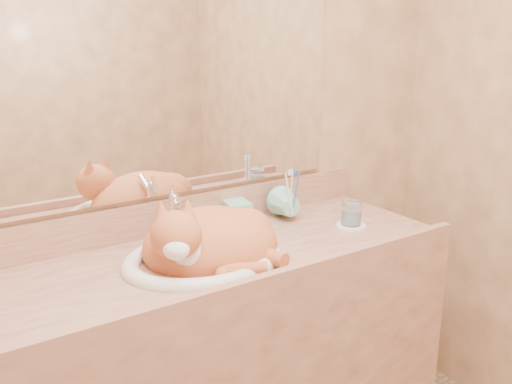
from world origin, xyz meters
TOP-DOWN VIEW (x-y plane):
  - wall_back at (0.00, 1.00)m, footprint 2.40×0.02m
  - vanity_counter at (0.00, 0.72)m, footprint 1.60×0.55m
  - mirror at (0.00, 0.99)m, footprint 1.30×0.02m
  - sink_basin at (-0.03, 0.70)m, footprint 0.51×0.44m
  - faucet at (-0.03, 0.89)m, footprint 0.07×0.13m
  - cat at (-0.01, 0.70)m, footprint 0.51×0.46m
  - soap_dispenser at (0.23, 0.88)m, footprint 0.10×0.10m
  - toothbrush_cup at (0.41, 0.83)m, footprint 0.13×0.13m
  - toothbrushes at (0.41, 0.83)m, footprint 0.03×0.03m
  - saucer at (0.55, 0.68)m, footprint 0.10×0.10m
  - water_glass at (0.55, 0.68)m, footprint 0.07×0.07m

SIDE VIEW (x-z plane):
  - vanity_counter at x=0.00m, z-range 0.00..0.85m
  - saucer at x=0.55m, z-range 0.85..0.86m
  - water_glass at x=0.55m, z-range 0.86..0.94m
  - toothbrush_cup at x=0.41m, z-range 0.85..0.96m
  - cat at x=-0.01m, z-range 0.80..1.03m
  - sink_basin at x=-0.03m, z-range 0.85..1.00m
  - faucet at x=-0.03m, z-range 0.85..1.03m
  - soap_dispenser at x=0.23m, z-range 0.85..1.04m
  - toothbrushes at x=0.41m, z-range 0.87..1.07m
  - wall_back at x=0.00m, z-range 0.00..2.50m
  - mirror at x=0.00m, z-range 0.99..1.79m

